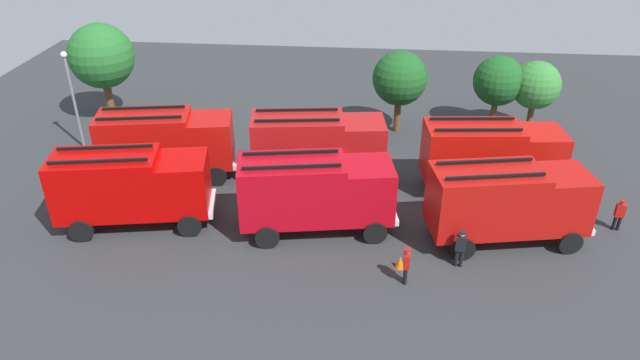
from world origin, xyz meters
name	(u,v)px	position (x,y,z in m)	size (l,w,h in m)	color
ground_plane	(320,204)	(0.00, 0.00, 0.00)	(54.43, 54.43, 0.00)	#2D3033
fire_truck_0	(131,185)	(-8.59, -2.62, 2.15)	(7.52, 3.77, 3.88)	#BC0503
fire_truck_1	(315,191)	(-0.01, -2.35, 2.15)	(7.51, 3.72, 3.88)	#B50814
fire_truck_2	(508,200)	(8.62, -2.38, 2.15)	(7.53, 3.83, 3.88)	#B0100C
fire_truck_3	(166,141)	(-8.52, 2.16, 2.15)	(7.51, 3.74, 3.88)	#B30F0B
fire_truck_4	(317,144)	(-0.38, 2.58, 2.15)	(7.45, 3.50, 3.88)	#A91516
fire_truck_5	(491,154)	(8.64, 2.23, 2.15)	(7.41, 3.35, 3.88)	#B9110A
firefighter_0	(208,135)	(-7.20, 5.57, 0.96)	(0.39, 0.48, 1.72)	black
firefighter_1	(460,247)	(6.43, -4.52, 1.02)	(0.45, 0.30, 1.80)	black
firefighter_2	(406,264)	(4.10, -5.85, 0.95)	(0.28, 0.43, 1.69)	black
firefighter_3	(619,214)	(14.19, -0.99, 0.89)	(0.43, 0.26, 1.60)	black
firefighter_4	(526,144)	(11.41, 6.11, 0.98)	(0.32, 0.46, 1.74)	black
tree_0	(101,56)	(-14.89, 9.52, 4.31)	(4.13, 4.13, 6.40)	brown
tree_1	(400,79)	(4.05, 9.35, 3.51)	(3.37, 3.37, 5.22)	brown
tree_2	(498,81)	(10.17, 10.22, 3.25)	(3.11, 3.11, 4.82)	brown
tree_3	(536,85)	(12.44, 10.04, 3.10)	(2.98, 2.98, 4.61)	brown
traffic_cone_0	(400,262)	(3.91, -4.87, 0.29)	(0.41, 0.41, 0.59)	#F2600C
traffic_cone_1	(342,194)	(1.07, 0.65, 0.28)	(0.40, 0.40, 0.57)	#F2600C
traffic_cone_2	(371,193)	(2.55, 0.71, 0.35)	(0.49, 0.49, 0.70)	#F2600C
lamppost	(72,92)	(-14.92, 5.21, 3.52)	(0.36, 0.36, 5.94)	slate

